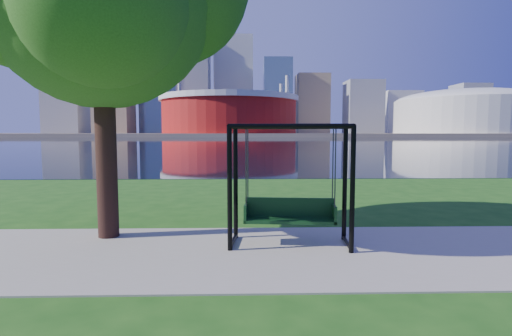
{
  "coord_description": "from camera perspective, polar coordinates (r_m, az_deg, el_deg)",
  "views": [
    {
      "loc": [
        -0.31,
        -8.08,
        2.34
      ],
      "look_at": [
        -0.1,
        0.0,
        1.63
      ],
      "focal_mm": 28.0,
      "sensor_mm": 36.0,
      "label": 1
    }
  ],
  "objects": [
    {
      "name": "swing",
      "position": [
        8.25,
        4.88,
        -2.81
      ],
      "size": [
        2.55,
        1.3,
        2.52
      ],
      "rotation": [
        0.0,
        0.0,
        -0.1
      ],
      "color": "black",
      "rests_on": "ground"
    },
    {
      "name": "river",
      "position": [
        110.1,
        -1.36,
        3.84
      ],
      "size": [
        900.0,
        180.0,
        0.02
      ],
      "primitive_type": "cube",
      "color": "black",
      "rests_on": "ground"
    },
    {
      "name": "path",
      "position": [
        7.93,
        0.83,
        -12.03
      ],
      "size": [
        120.0,
        4.0,
        0.03
      ],
      "primitive_type": "cube",
      "color": "#9E937F",
      "rests_on": "ground"
    },
    {
      "name": "stadium",
      "position": [
        243.56,
        -3.83,
        7.84
      ],
      "size": [
        83.0,
        83.0,
        32.0
      ],
      "color": "maroon",
      "rests_on": "far_bank"
    },
    {
      "name": "far_bank",
      "position": [
        314.08,
        -1.47,
        4.81
      ],
      "size": [
        900.0,
        228.0,
        2.0
      ],
      "primitive_type": "cube",
      "color": "#937F60",
      "rests_on": "ground"
    },
    {
      "name": "ground",
      "position": [
        8.42,
        0.69,
        -11.12
      ],
      "size": [
        900.0,
        900.0,
        0.0
      ],
      "primitive_type": "plane",
      "color": "#1E5114",
      "rests_on": "ground"
    },
    {
      "name": "skyline",
      "position": [
        329.21,
        -2.24,
        10.9
      ],
      "size": [
        392.0,
        66.0,
        96.5
      ],
      "color": "gray",
      "rests_on": "far_bank"
    },
    {
      "name": "arena",
      "position": [
        278.53,
        27.79,
        7.26
      ],
      "size": [
        84.0,
        84.0,
        26.56
      ],
      "color": "beige",
      "rests_on": "far_bank"
    }
  ]
}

